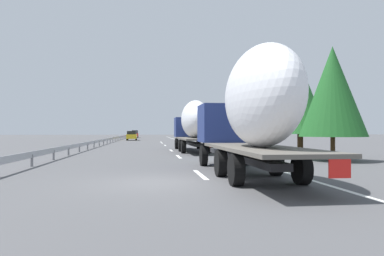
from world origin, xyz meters
TOP-DOWN VIEW (x-y plane):
  - ground_plane at (40.00, 0.00)m, footprint 260.00×260.00m
  - lane_stripe_0 at (2.00, -1.80)m, footprint 3.20×0.20m
  - lane_stripe_1 at (12.12, -1.80)m, footprint 3.20×0.20m
  - lane_stripe_2 at (20.05, -1.80)m, footprint 3.20×0.20m
  - lane_stripe_3 at (31.79, -1.80)m, footprint 3.20×0.20m
  - lane_stripe_4 at (40.68, -1.80)m, footprint 3.20×0.20m
  - lane_stripe_5 at (45.29, -1.80)m, footprint 3.20×0.20m
  - edge_line_right at (45.00, -5.50)m, footprint 110.00×0.20m
  - truck_lead at (18.38, -3.60)m, footprint 12.73×2.55m
  - truck_trailing at (1.00, -3.60)m, footprint 12.08×2.55m
  - car_red_compact at (83.82, 3.73)m, footprint 4.02×1.75m
  - car_yellow_coupe at (57.01, 3.38)m, footprint 4.79×1.91m
  - road_sign at (32.85, -6.70)m, footprint 0.10×0.90m
  - tree_0 at (7.67, -10.59)m, footprint 3.89×3.89m
  - tree_1 at (86.15, -13.31)m, footprint 3.36×3.36m
  - tree_2 at (35.31, -11.60)m, footprint 2.88×2.88m
  - tree_3 at (11.46, -10.26)m, footprint 3.66×3.66m
  - guardrail_median at (43.00, 6.00)m, footprint 94.00×0.10m

SIDE VIEW (x-z plane):
  - ground_plane at x=40.00m, z-range 0.00..0.00m
  - lane_stripe_0 at x=2.00m, z-range 0.00..0.01m
  - lane_stripe_1 at x=12.12m, z-range 0.00..0.01m
  - lane_stripe_2 at x=20.05m, z-range 0.00..0.01m
  - lane_stripe_3 at x=31.79m, z-range 0.00..0.01m
  - lane_stripe_4 at x=40.68m, z-range 0.00..0.01m
  - lane_stripe_5 at x=45.29m, z-range 0.00..0.01m
  - edge_line_right at x=45.00m, z-range 0.00..0.01m
  - guardrail_median at x=43.00m, z-range 0.20..0.96m
  - car_yellow_coupe at x=57.01m, z-range 0.02..1.82m
  - car_red_compact at x=83.82m, z-range -0.01..1.97m
  - road_sign at x=32.85m, z-range 0.57..3.51m
  - truck_lead at x=18.38m, z-range 0.30..4.61m
  - truck_trailing at x=1.00m, z-range 0.23..4.95m
  - tree_2 at x=35.31m, z-range 0.69..5.61m
  - tree_3 at x=11.46m, z-range 0.77..7.39m
  - tree_0 at x=7.67m, z-range 0.71..7.52m
  - tree_1 at x=86.15m, z-range 0.98..8.71m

